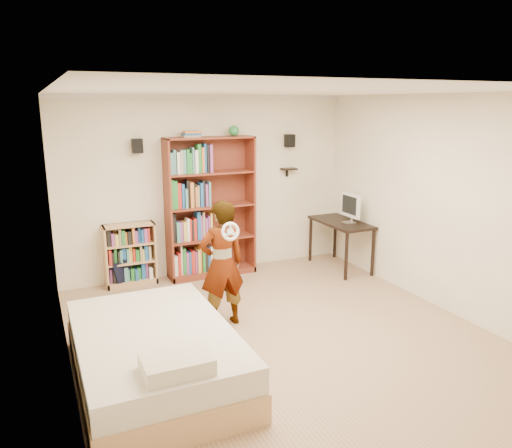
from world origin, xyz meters
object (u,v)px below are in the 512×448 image
Objects in this scene: daybed at (155,348)px; person at (222,264)px; computer_desk at (340,245)px; low_bookshelf at (130,255)px; tall_bookshelf at (211,208)px.

person is (1.02, 0.89, 0.44)m from daybed.
person is at bearing -153.87° from computer_desk.
person is at bearing 41.15° from daybed.
computer_desk is 0.75× the size of person.
low_bookshelf reaches higher than daybed.
person is (-0.48, -1.75, -0.30)m from tall_bookshelf.
person reaches higher than computer_desk.
low_bookshelf is 2.72m from daybed.
low_bookshelf reaches higher than computer_desk.
person is at bearing -105.22° from tall_bookshelf.
tall_bookshelf is at bearing 164.45° from computer_desk.
tall_bookshelf is at bearing 60.48° from daybed.
daybed is (-1.50, -2.64, -0.73)m from tall_bookshelf.
tall_bookshelf is 1.84m from person.
computer_desk is at bearing -10.77° from low_bookshelf.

